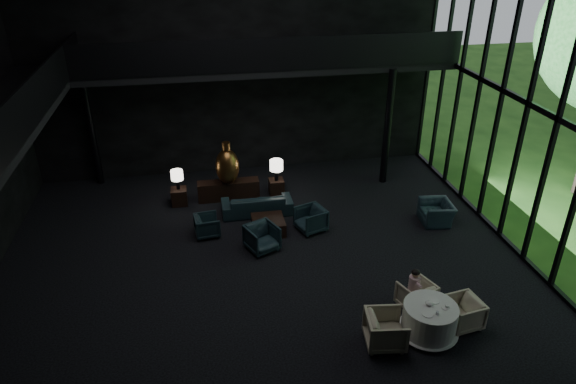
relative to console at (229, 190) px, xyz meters
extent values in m
cube|color=black|center=(0.65, -3.69, -0.32)|extent=(14.00, 12.00, 0.02)
cube|color=black|center=(0.65, 2.31, 3.68)|extent=(14.00, 0.04, 8.00)
cube|color=black|center=(0.65, -9.69, 3.68)|extent=(14.00, 0.04, 8.00)
cube|color=black|center=(1.65, 1.31, 3.68)|extent=(12.00, 2.00, 0.25)
cube|color=black|center=(-4.35, -3.69, 4.28)|extent=(0.06, 12.00, 1.00)
cube|color=black|center=(1.65, 0.31, 4.28)|extent=(12.00, 0.06, 1.00)
cylinder|color=black|center=(-4.35, 2.01, 1.68)|extent=(0.24, 0.24, 4.00)
cylinder|color=black|center=(5.45, 0.31, 1.68)|extent=(0.24, 0.24, 4.00)
cube|color=black|center=(0.00, 0.00, 0.00)|extent=(2.00, 0.46, 0.64)
ellipsoid|color=#AC6A37|center=(0.00, -0.12, 0.90)|extent=(0.76, 0.76, 1.17)
cylinder|color=#AC6A37|center=(0.00, -0.12, 1.61)|extent=(0.26, 0.26, 0.24)
cube|color=black|center=(-1.60, -0.09, -0.05)|extent=(0.50, 0.50, 0.54)
cylinder|color=black|center=(-1.60, -0.08, 0.40)|extent=(0.12, 0.12, 0.34)
cylinder|color=white|center=(-1.60, -0.08, 0.72)|extent=(0.39, 0.39, 0.31)
cube|color=black|center=(1.60, 0.04, -0.05)|extent=(0.48, 0.48, 0.53)
cylinder|color=black|center=(1.60, -0.01, 0.40)|extent=(0.13, 0.13, 0.38)
cylinder|color=white|center=(1.60, -0.01, 0.77)|extent=(0.43, 0.43, 0.35)
imported|color=#142D3A|center=(0.80, -1.11, 0.13)|extent=(2.30, 0.68, 0.90)
imported|color=#172D30|center=(-0.79, -2.15, 0.00)|extent=(0.64, 0.68, 0.63)
imported|color=#0E262A|center=(2.23, -2.41, 0.09)|extent=(0.96, 0.99, 0.82)
imported|color=black|center=(0.68, -3.17, 0.12)|extent=(1.09, 1.06, 0.87)
imported|color=#152B38|center=(6.08, -2.64, 0.10)|extent=(0.70, 1.00, 0.83)
cube|color=black|center=(0.98, -2.26, -0.11)|extent=(0.94, 0.94, 0.42)
cylinder|color=white|center=(3.84, -7.12, 0.06)|extent=(1.18, 1.18, 0.75)
cone|color=white|center=(3.84, -7.12, -0.27)|extent=(1.34, 1.34, 0.10)
imported|color=#A59886|center=(3.92, -6.23, 0.04)|extent=(0.89, 0.87, 0.72)
imported|color=tan|center=(4.69, -7.01, 0.06)|extent=(0.80, 0.84, 0.77)
imported|color=#A0997D|center=(2.79, -7.26, 0.15)|extent=(0.95, 1.00, 0.93)
cylinder|color=pink|center=(3.87, -6.16, 0.32)|extent=(0.27, 0.27, 0.38)
sphere|color=#D8A884|center=(3.87, -6.16, 0.61)|extent=(0.19, 0.19, 0.19)
ellipsoid|color=black|center=(3.87, -6.16, 0.64)|extent=(0.20, 0.20, 0.13)
cylinder|color=white|center=(3.66, -7.34, 0.44)|extent=(0.29, 0.29, 0.02)
cylinder|color=white|center=(3.98, -6.95, 0.44)|extent=(0.30, 0.30, 0.02)
cylinder|color=white|center=(4.11, -7.21, 0.44)|extent=(0.19, 0.19, 0.01)
cylinder|color=white|center=(4.16, -7.21, 0.47)|extent=(0.11, 0.11, 0.06)
ellipsoid|color=white|center=(3.81, -7.05, 0.47)|extent=(0.17, 0.17, 0.08)
cylinder|color=#99999E|center=(3.85, -7.38, 0.47)|extent=(0.09, 0.09, 0.08)
camera|label=1|loc=(-0.77, -15.08, 7.77)|focal=32.00mm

